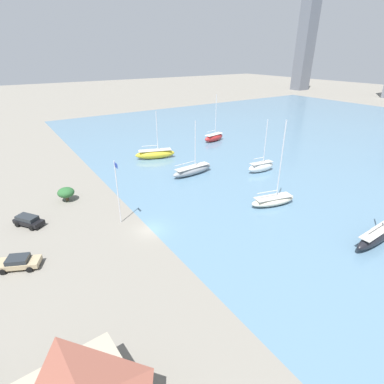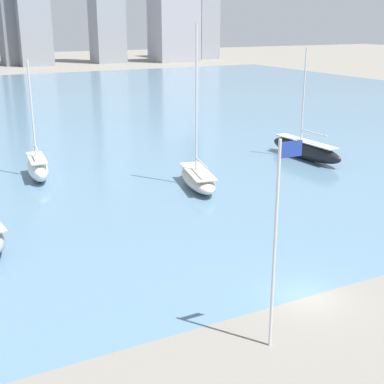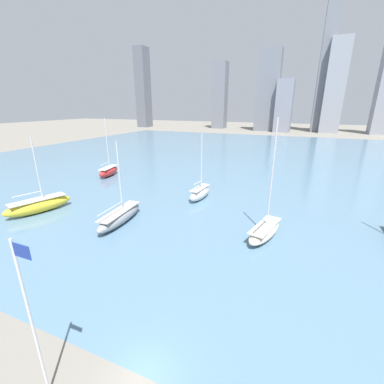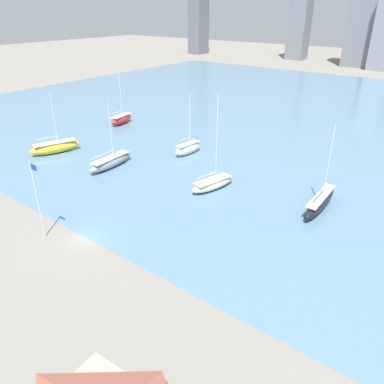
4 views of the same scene
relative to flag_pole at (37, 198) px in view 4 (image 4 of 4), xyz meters
The scene contains 9 objects.
ground_plane 7.61m from the flag_pole, 32.62° to the left, with size 500.00×500.00×0.00m, color gray.
harbor_water 73.20m from the flag_pole, 86.49° to the left, with size 180.00×140.00×0.00m.
flag_pole is the anchor object (origin of this frame).
sailboat_red 49.42m from the flag_pole, 126.14° to the left, with size 3.55×7.47×13.09m.
sailboat_cream 25.73m from the flag_pole, 69.84° to the left, with size 4.20×8.44×14.46m.
sailboat_gray 23.06m from the flag_pole, 117.69° to the left, with size 3.07×10.05×11.34m.
sailboat_black 37.12m from the flag_pole, 48.75° to the left, with size 2.19×10.98×11.95m.
sailboat_yellow 30.82m from the flag_pole, 143.17° to the left, with size 5.40×9.84×11.41m.
sailboat_white 33.91m from the flag_pole, 96.33° to the left, with size 2.51×6.67×11.29m.
Camera 4 is at (33.68, -22.68, 25.73)m, focal length 35.00 mm.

